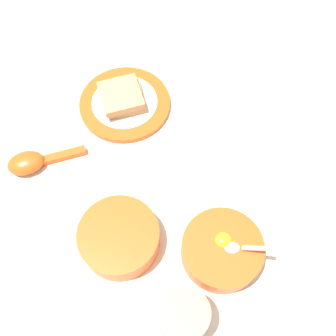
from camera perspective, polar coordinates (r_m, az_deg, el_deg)
name	(u,v)px	position (r m, az deg, el deg)	size (l,w,h in m)	color
ground_plane	(88,186)	(0.77, -11.57, -2.51)	(3.00, 3.00, 0.00)	silver
egg_bowl	(222,250)	(0.69, 7.83, -11.67)	(0.15, 0.14, 0.08)	#DB5119
toast_plate	(125,104)	(0.86, -6.28, 9.28)	(0.19, 0.19, 0.01)	#DB5119
toast_sandwich	(123,97)	(0.84, -6.59, 10.22)	(0.10, 0.10, 0.03)	tan
soup_spoon	(32,162)	(0.81, -19.18, 0.86)	(0.16, 0.07, 0.03)	#DB5119
congee_bowl	(119,237)	(0.70, -7.09, -9.97)	(0.14, 0.14, 0.05)	#DB5119
drinking_cup	(183,316)	(0.65, 2.23, -20.71)	(0.08, 0.08, 0.09)	tan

